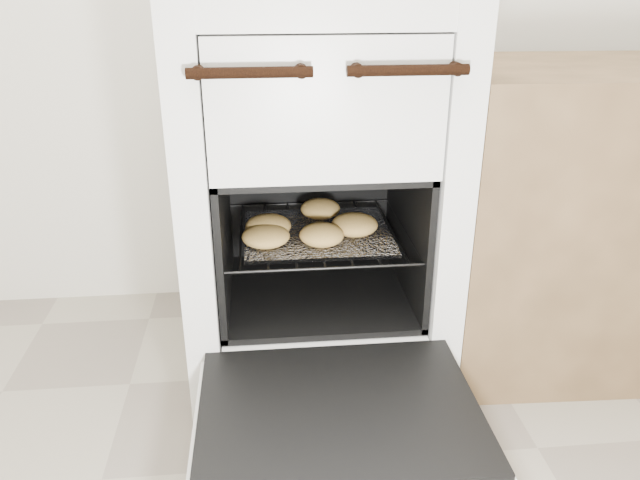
{
  "coord_description": "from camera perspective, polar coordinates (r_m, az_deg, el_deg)",
  "views": [
    {
      "loc": [
        0.04,
        -0.4,
        1.04
      ],
      "look_at": [
        0.18,
        0.99,
        0.43
      ],
      "focal_mm": 35.0,
      "sensor_mm": 36.0,
      "label": 1
    }
  ],
  "objects": [
    {
      "name": "stove",
      "position": [
        1.64,
        -0.54,
        3.89
      ],
      "size": [
        0.64,
        0.72,
        0.99
      ],
      "color": "white",
      "rests_on": "ground"
    },
    {
      "name": "baked_rolls",
      "position": [
        1.54,
        -1.27,
        1.3
      ],
      "size": [
        0.37,
        0.32,
        0.05
      ],
      "color": "tan",
      "rests_on": "foil_sheet"
    },
    {
      "name": "counter",
      "position": [
        1.87,
        23.43,
        1.96
      ],
      "size": [
        0.84,
        0.57,
        0.82
      ],
      "primitive_type": "cube",
      "rotation": [
        0.0,
        0.0,
        -0.04
      ],
      "color": "brown",
      "rests_on": "ground"
    },
    {
      "name": "foil_sheet",
      "position": [
        1.58,
        -0.23,
        0.66
      ],
      "size": [
        0.36,
        0.32,
        0.01
      ],
      "primitive_type": "cube",
      "color": "white",
      "rests_on": "oven_rack"
    },
    {
      "name": "oven_door",
      "position": [
        1.3,
        1.75,
        -15.62
      ],
      "size": [
        0.58,
        0.45,
        0.04
      ],
      "color": "black",
      "rests_on": "stove"
    },
    {
      "name": "oven_rack",
      "position": [
        1.6,
        -0.3,
        0.75
      ],
      "size": [
        0.47,
        0.45,
        0.01
      ],
      "color": "black",
      "rests_on": "stove"
    }
  ]
}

